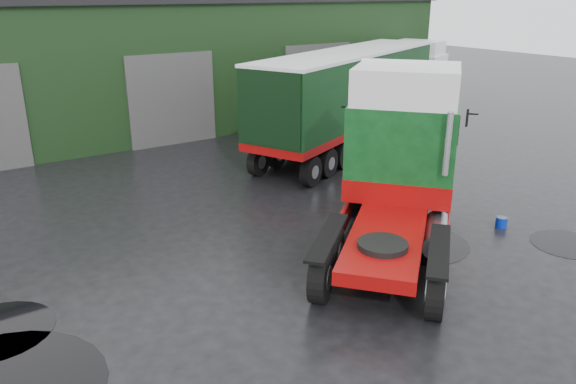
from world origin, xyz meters
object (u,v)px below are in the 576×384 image
object	(u,v)px
hero_tractor	(394,171)
wash_bucket	(501,222)
warehouse	(125,60)
lorry_right	(349,100)
tree_back_b	(186,31)

from	to	relation	value
hero_tractor	wash_bucket	xyz separation A→B (m)	(4.07, -0.42, -2.20)
warehouse	hero_tractor	xyz separation A→B (m)	(0.04, -19.87, -0.80)
lorry_right	tree_back_b	world-z (taller)	tree_back_b
lorry_right	tree_back_b	xyz separation A→B (m)	(2.00, 21.00, 1.64)
hero_tractor	wash_bucket	size ratio (longest dim) A/B	23.04
hero_tractor	wash_bucket	distance (m)	4.64
hero_tractor	lorry_right	xyz separation A→B (m)	(5.96, 8.87, -0.24)
warehouse	lorry_right	xyz separation A→B (m)	(6.00, -11.00, -1.04)
warehouse	tree_back_b	xyz separation A→B (m)	(8.00, 10.00, 0.59)
hero_tractor	tree_back_b	size ratio (longest dim) A/B	1.01
wash_bucket	tree_back_b	world-z (taller)	tree_back_b
hero_tractor	wash_bucket	bearing A→B (deg)	43.93
warehouse	tree_back_b	distance (m)	12.82
warehouse	lorry_right	size ratio (longest dim) A/B	2.01
warehouse	tree_back_b	world-z (taller)	tree_back_b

